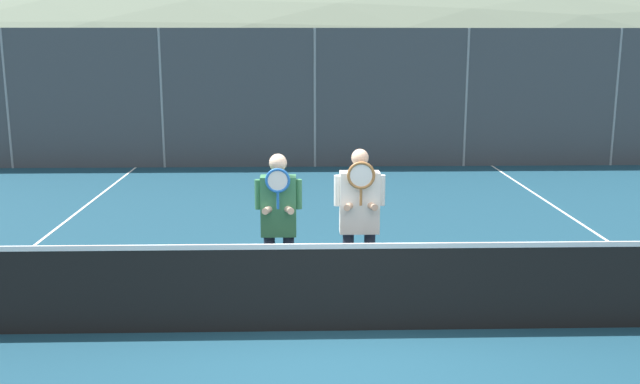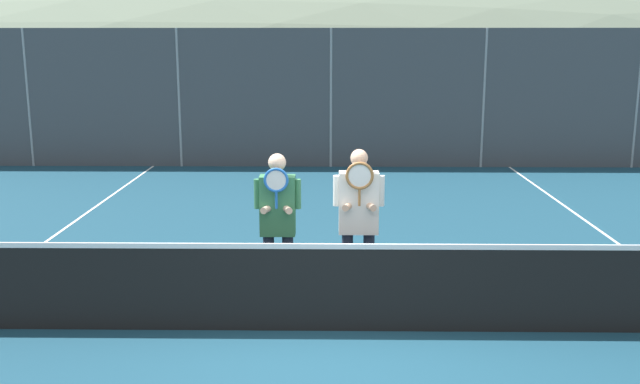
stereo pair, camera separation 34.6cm
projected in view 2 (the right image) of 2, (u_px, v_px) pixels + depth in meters
name	position (u px, v px, depth m)	size (l,w,h in m)	color
ground_plane	(331.00, 331.00, 7.69)	(120.00, 120.00, 0.00)	navy
hill_distant	(331.00, 79.00, 59.17)	(100.10, 55.61, 19.46)	slate
clubhouse_building	(344.00, 81.00, 25.76)	(21.24, 5.50, 3.26)	tan
fence_back	(331.00, 99.00, 17.39)	(22.41, 0.06, 3.37)	gray
tennis_net	(331.00, 286.00, 7.58)	(11.93, 0.09, 1.07)	gray
court_line_left_sideline	(35.00, 249.00, 10.68)	(0.05, 16.00, 0.01)	white
court_line_right_sideline	(630.00, 252.00, 10.56)	(0.05, 16.00, 0.01)	white
player_leftmost	(278.00, 219.00, 8.17)	(0.54, 0.34, 1.82)	#232838
player_center_left	(359.00, 216.00, 8.16)	(0.59, 0.34, 1.87)	#232838
car_far_left	(86.00, 119.00, 20.60)	(4.21, 1.95, 1.67)	#B2B7BC
car_left_of_center	(259.00, 117.00, 20.49)	(4.25, 2.09, 1.82)	navy
car_center	(443.00, 120.00, 20.33)	(4.77, 1.96, 1.67)	navy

